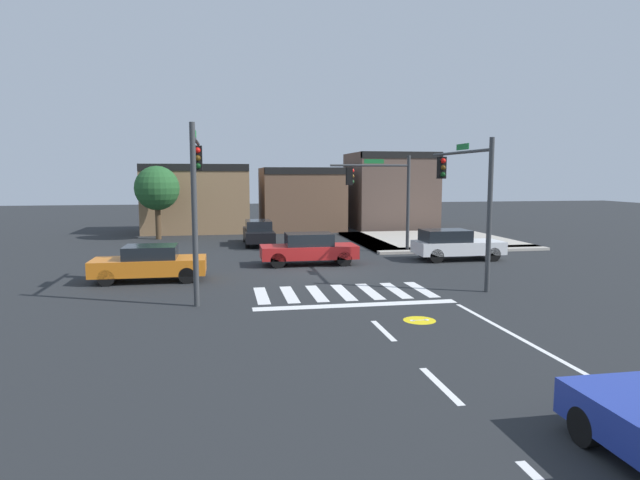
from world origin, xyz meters
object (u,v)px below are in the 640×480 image
Objects in this scene: car_red at (309,249)px; roadside_tree at (157,189)px; traffic_signal_southwest at (196,181)px; car_white at (454,244)px; traffic_signal_southeast at (466,184)px; car_black at (258,232)px; traffic_signal_northeast at (381,187)px; car_orange at (150,263)px.

car_red is 0.94× the size of roadside_tree.
traffic_signal_southwest is 14.16m from car_white.
car_white is 7.44m from car_red.
traffic_signal_southeast is 1.22× the size of car_red.
traffic_signal_southeast is at bearing -43.76° from car_red.
traffic_signal_southwest reaches higher than traffic_signal_southeast.
car_black is at bearing -12.22° from traffic_signal_southwest.
traffic_signal_southwest reaches higher than traffic_signal_northeast.
car_orange is 12.00m from car_black.
traffic_signal_southwest is at bearing 44.76° from traffic_signal_northeast.
traffic_signal_southwest is at bearing -12.22° from car_black.
car_black is (-7.30, 13.19, -3.11)m from traffic_signal_southeast.
roadside_tree is (-12.76, 8.75, -0.22)m from traffic_signal_northeast.
car_orange is at bearing -85.00° from roadside_tree.
car_orange is at bearing -24.94° from car_black.
traffic_signal_southwest is (-10.32, -0.77, 0.17)m from traffic_signal_southeast.
traffic_signal_southeast reaches higher than roadside_tree.
car_red is (1.87, -7.99, 0.00)m from car_black.
car_white is (12.33, 6.14, -3.26)m from traffic_signal_southwest.
traffic_signal_southwest is 4.96m from car_orange.
traffic_signal_southeast is at bearing -51.70° from roadside_tree.
car_orange is at bearing 28.65° from traffic_signal_northeast.
roadside_tree is (-8.24, 12.11, 2.61)m from car_red.
traffic_signal_northeast is 1.15× the size of car_black.
car_red is at bearing -55.77° from roadside_tree.
roadside_tree is (-3.35, 18.08, -0.67)m from traffic_signal_southwest.
traffic_signal_northeast is at bearing 36.62° from car_red.
traffic_signal_northeast reaches higher than car_red.
car_white is 14.69m from car_orange.
traffic_signal_southwest is at bearing -79.51° from roadside_tree.
roadside_tree is (-1.31, 15.00, 2.65)m from car_orange.
traffic_signal_northeast is at bearing -151.35° from car_orange.
roadside_tree is at bearing 38.30° from traffic_signal_southeast.
traffic_signal_northeast is 6.30m from car_red.
traffic_signal_southeast is 12.96m from car_orange.
traffic_signal_southeast is at bearing 96.07° from traffic_signal_northeast.
traffic_signal_northeast is 5.16m from car_white.
traffic_signal_northeast reaches higher than car_orange.
traffic_signal_southeast is at bearing 28.96° from car_black.
car_red is at bearing 13.16° from car_black.
car_black is at bearing 139.97° from car_white.
roadside_tree is at bearing 142.71° from car_white.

